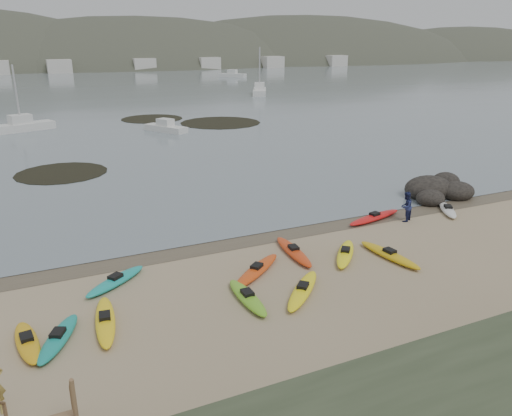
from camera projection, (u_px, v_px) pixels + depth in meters
name	position (u px, v px, depth m)	size (l,w,h in m)	color
ground	(256.00, 235.00, 26.54)	(600.00, 600.00, 0.00)	tan
wet_sand	(258.00, 236.00, 26.28)	(60.00, 60.00, 0.00)	brown
water	(36.00, 57.00, 284.49)	(1200.00, 1200.00, 0.00)	slate
kayaks	(272.00, 268.00, 22.24)	(24.83, 8.31, 0.34)	gold
person_east	(406.00, 207.00, 28.26)	(0.84, 0.66, 1.73)	navy
rock_cluster	(437.00, 193.00, 32.99)	(5.14, 3.76, 1.67)	black
kelp_mats	(173.00, 129.00, 57.38)	(28.34, 31.87, 0.04)	black
moored_boats	(67.00, 92.00, 92.89)	(92.27, 81.66, 1.38)	silver
far_hills	(150.00, 102.00, 214.06)	(550.00, 135.00, 80.00)	#384235
far_town	(76.00, 66.00, 152.95)	(199.00, 5.00, 4.00)	beige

